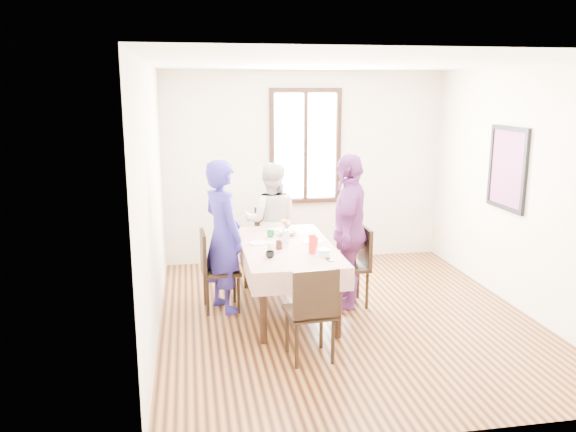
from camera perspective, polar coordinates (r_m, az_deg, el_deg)
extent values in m
plane|color=black|center=(6.42, 5.71, -9.90)|extent=(4.50, 4.50, 0.00)
plane|color=beige|center=(8.20, 1.69, 4.86)|extent=(4.00, 0.00, 4.00)
plane|color=beige|center=(6.85, 22.31, 2.41)|extent=(0.00, 4.50, 4.50)
cube|color=black|center=(8.14, 1.73, 6.94)|extent=(1.02, 0.06, 1.62)
cube|color=white|center=(8.15, 1.72, 6.94)|extent=(0.90, 0.02, 1.50)
cube|color=red|center=(7.07, 21.02, 4.44)|extent=(0.04, 0.76, 0.96)
cube|color=black|center=(6.43, -0.08, -6.22)|extent=(0.87, 1.74, 0.75)
cube|color=#60170C|center=(6.32, -0.08, -2.95)|extent=(0.99, 1.86, 0.01)
cube|color=black|center=(6.48, -6.69, -5.41)|extent=(0.44, 0.44, 0.91)
cube|color=black|center=(6.61, 6.07, -5.03)|extent=(0.42, 0.42, 0.91)
cube|color=black|center=(7.54, -1.64, -2.76)|extent=(0.44, 0.44, 0.91)
cube|color=black|center=(5.30, 2.17, -9.49)|extent=(0.45, 0.45, 0.91)
imported|color=navy|center=(6.37, -6.61, -2.00)|extent=(0.63, 0.74, 1.70)
imported|color=beige|center=(7.44, -1.63, -0.52)|extent=(0.84, 0.72, 1.53)
imported|color=#723175|center=(6.49, 5.99, -1.49)|extent=(0.78, 1.11, 1.75)
imported|color=black|center=(5.84, -1.80, -3.85)|extent=(0.09, 0.09, 0.07)
imported|color=red|center=(6.25, 2.61, -2.63)|extent=(0.15, 0.15, 0.10)
imported|color=#0C7226|center=(6.66, -1.74, -1.77)|extent=(0.13, 0.13, 0.07)
imported|color=white|center=(6.74, -0.06, -1.66)|extent=(0.27, 0.27, 0.06)
cube|color=red|center=(5.98, 2.43, -2.77)|extent=(0.07, 0.07, 0.21)
cylinder|color=white|center=(5.91, 3.64, -3.72)|extent=(0.11, 0.11, 0.06)
cylinder|color=black|center=(6.15, -0.89, -2.88)|extent=(0.07, 0.07, 0.10)
cylinder|color=silver|center=(5.98, -1.70, -3.21)|extent=(0.08, 0.08, 0.11)
cube|color=black|center=(5.79, 4.16, -4.33)|extent=(0.06, 0.13, 0.01)
cylinder|color=silver|center=(6.39, -0.23, -2.03)|extent=(0.07, 0.07, 0.15)
cylinder|color=white|center=(6.38, -3.00, -2.70)|extent=(0.20, 0.20, 0.01)
cylinder|color=white|center=(6.45, 2.35, -2.52)|extent=(0.20, 0.20, 0.01)
cylinder|color=white|center=(6.98, -1.16, -1.36)|extent=(0.20, 0.20, 0.01)
cylinder|color=blue|center=(5.90, 3.64, -3.39)|extent=(0.12, 0.12, 0.01)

